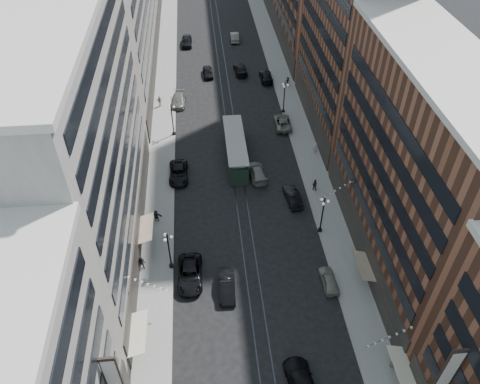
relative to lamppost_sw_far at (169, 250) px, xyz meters
name	(u,v)px	position (x,y,z in m)	size (l,w,h in m)	color
ground	(229,115)	(9.20, 32.00, -3.10)	(220.00, 220.00, 0.00)	black
sidewalk_west	(165,89)	(-1.80, 42.00, -3.02)	(4.00, 180.00, 0.15)	gray
sidewalk_east	(284,83)	(20.20, 42.00, -3.02)	(4.00, 180.00, 0.15)	gray
rail_west	(221,86)	(8.50, 42.00, -3.09)	(0.12, 180.00, 0.02)	#2D2D33
rail_east	(229,86)	(9.90, 42.00, -3.09)	(0.12, 180.00, 0.02)	#2D2D33
building_west_mid	(83,148)	(-7.80, 5.00, 10.90)	(8.00, 36.00, 28.00)	gray
building_east_mid	(415,174)	(26.20, 0.00, 8.90)	(8.00, 30.00, 24.00)	brown
lamppost_sw_far	(169,250)	(0.00, 0.00, 0.00)	(1.03, 1.14, 5.52)	black
lamppost_sw_mid	(172,119)	(0.00, 27.00, 0.00)	(1.03, 1.14, 5.52)	black
lamppost_se_far	(322,214)	(18.40, 4.00, 0.00)	(1.03, 1.14, 5.52)	black
lamppost_se_mid	(284,96)	(18.40, 32.00, 0.00)	(1.03, 1.14, 5.52)	black
streetcar	(235,150)	(9.20, 20.01, -1.47)	(2.83, 12.77, 3.53)	#1F3226
car_2	(190,274)	(2.13, -1.87, -2.27)	(2.74, 5.95, 1.65)	black
car_4	(329,280)	(17.56, -4.06, -2.40)	(1.65, 4.09, 1.39)	gray
car_5	(227,286)	(6.19, -3.83, -2.29)	(1.71, 4.90, 1.61)	black
car_6	(302,384)	(12.22, -15.64, -2.23)	(2.42, 5.95, 1.73)	black
pedestrian_2	(142,263)	(-3.30, 0.02, -2.00)	(0.92, 0.51, 1.90)	black
pedestrian_4	(392,362)	(21.20, -14.39, -2.15)	(0.93, 0.42, 1.59)	#A09884
car_7	(179,173)	(0.80, 16.42, -2.31)	(2.61, 5.65, 1.57)	black
car_8	(179,100)	(0.80, 36.47, -2.33)	(2.15, 5.29, 1.53)	#68675D
car_9	(187,41)	(2.40, 60.41, -2.21)	(2.10, 5.23, 1.78)	black
car_10	(293,197)	(16.00, 9.94, -2.32)	(1.65, 4.73, 1.56)	black
car_11	(283,122)	(17.60, 27.86, -2.33)	(2.53, 5.48, 1.52)	slate
car_12	(266,76)	(17.04, 43.56, -2.31)	(2.20, 5.41, 1.57)	black
car_13	(208,72)	(6.26, 46.24, -2.34)	(1.79, 4.45, 1.52)	black
car_14	(235,37)	(12.72, 61.71, -2.28)	(1.74, 4.98, 1.64)	slate
pedestrian_5	(156,216)	(-1.99, 7.77, -2.11)	(1.56, 0.45, 1.68)	black
pedestrian_6	(160,101)	(-2.43, 35.83, -1.98)	(1.13, 0.51, 1.93)	gray
pedestrian_7	(314,185)	(19.34, 11.81, -2.10)	(0.83, 0.45, 1.70)	black
pedestrian_8	(315,149)	(21.24, 19.88, -2.03)	(0.67, 0.44, 1.84)	#A7998B
pedestrian_9	(288,81)	(20.67, 40.81, -2.10)	(1.10, 0.45, 1.70)	black
car_extra_0	(257,172)	(11.89, 15.54, -2.32)	(2.16, 5.32, 1.54)	gray
car_extra_1	(240,69)	(12.51, 46.82, -2.31)	(2.21, 5.45, 1.58)	black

